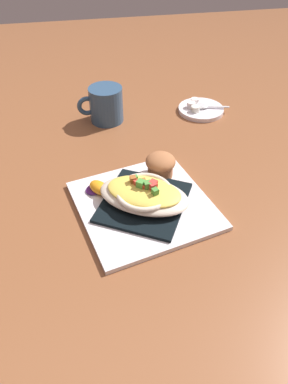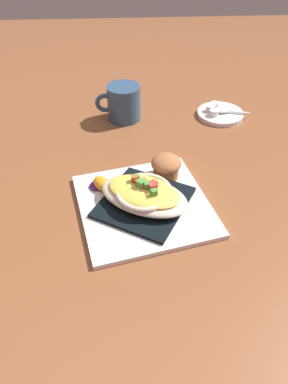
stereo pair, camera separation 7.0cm
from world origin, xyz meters
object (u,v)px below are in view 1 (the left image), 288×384
gratin_dish (144,194)px  creamer_cup_2 (195,109)px  creamer_saucer (201,110)px  spoon (203,106)px  creamer_cup_0 (195,101)px  creamer_cup_1 (191,105)px  square_plate (144,205)px  coffee_mug (106,106)px  orange_garnish (99,188)px  muffin (160,165)px

gratin_dish → creamer_cup_2: bearing=148.1°
creamer_saucer → spoon: bearing=74.8°
creamer_cup_0 → creamer_cup_1: same height
square_plate → spoon: 0.43m
coffee_mug → creamer_cup_0: coffee_mug is taller
gratin_dish → spoon: (-0.35, 0.24, -0.02)m
creamer_cup_1 → creamer_cup_2: (0.02, 0.00, 0.00)m
square_plate → orange_garnish: 0.10m
muffin → creamer_cup_1: muffin is taller
spoon → creamer_cup_2: creamer_cup_2 is taller
square_plate → creamer_cup_0: 0.44m
spoon → gratin_dish: bearing=-33.8°
coffee_mug → creamer_cup_1: size_ratio=5.05×
spoon → orange_garnish: bearing=-47.0°
muffin → orange_garnish: 0.14m
square_plate → creamer_cup_1: size_ratio=10.50×
gratin_dish → spoon: bearing=146.2°
spoon → creamer_cup_0: creamer_cup_0 is taller
creamer_cup_2 → square_plate: bearing=-31.9°
muffin → creamer_saucer: size_ratio=0.51×
spoon → creamer_cup_2: 0.03m
creamer_saucer → spoon: (0.00, 0.00, 0.01)m
coffee_mug → spoon: coffee_mug is taller
creamer_cup_0 → creamer_cup_1: (0.02, -0.02, 0.00)m
creamer_saucer → creamer_cup_0: bearing=-156.8°
muffin → spoon: muffin is taller
orange_garnish → creamer_cup_2: 0.41m
coffee_mug → spoon: (0.00, 0.27, -0.03)m
muffin → creamer_cup_0: bearing=150.3°
coffee_mug → creamer_cup_1: bearing=91.0°
muffin → creamer_saucer: muffin is taller
creamer_saucer → creamer_cup_0: (-0.03, -0.01, 0.01)m
muffin → orange_garnish: muffin is taller
spoon → creamer_cup_1: (-0.01, -0.03, 0.00)m
creamer_cup_2 → spoon: bearing=120.9°
gratin_dish → orange_garnish: (-0.05, -0.08, -0.02)m
creamer_cup_0 → creamer_saucer: bearing=23.2°
creamer_saucer → creamer_cup_0: size_ratio=5.29×
gratin_dish → creamer_saucer: bearing=146.7°
creamer_cup_2 → creamer_saucer: bearing=126.4°
orange_garnish → creamer_cup_2: (-0.28, 0.29, 0.00)m
creamer_saucer → orange_garnish: bearing=-46.6°
square_plate → gratin_dish: size_ratio=1.20×
gratin_dish → coffee_mug: coffee_mug is taller
creamer_cup_2 → gratin_dish: bearing=-31.9°
gratin_dish → square_plate: bearing=-56.5°
orange_garnish → gratin_dish: bearing=57.4°
spoon → square_plate: bearing=-33.8°
coffee_mug → muffin: bearing=17.3°
creamer_cup_0 → creamer_cup_1: 0.02m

